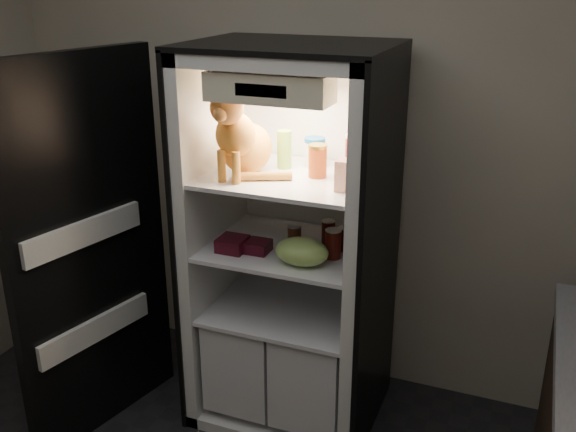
% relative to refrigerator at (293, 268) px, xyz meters
% --- Properties ---
extents(room_shell, '(3.60, 3.60, 3.60)m').
position_rel_refrigerator_xyz_m(room_shell, '(0.00, -1.38, 0.83)').
color(room_shell, white).
rests_on(room_shell, floor).
extents(refrigerator, '(0.90, 0.72, 1.88)m').
position_rel_refrigerator_xyz_m(refrigerator, '(0.00, 0.00, 0.00)').
color(refrigerator, white).
rests_on(refrigerator, floor).
extents(fridge_door, '(0.25, 0.86, 1.85)m').
position_rel_refrigerator_xyz_m(fridge_door, '(-0.84, -0.45, 0.12)').
color(fridge_door, black).
rests_on(fridge_door, floor).
extents(tabby_cat, '(0.36, 0.41, 0.44)m').
position_rel_refrigerator_xyz_m(tabby_cat, '(-0.20, -0.14, 0.66)').
color(tabby_cat, '#B86117').
rests_on(tabby_cat, refrigerator).
extents(parmesan_shaker, '(0.07, 0.07, 0.18)m').
position_rel_refrigerator_xyz_m(parmesan_shaker, '(-0.06, 0.04, 0.59)').
color(parmesan_shaker, green).
rests_on(parmesan_shaker, refrigerator).
extents(mayo_tub, '(0.10, 0.10, 0.14)m').
position_rel_refrigerator_xyz_m(mayo_tub, '(0.06, 0.11, 0.57)').
color(mayo_tub, white).
rests_on(mayo_tub, refrigerator).
extents(salsa_jar, '(0.08, 0.08, 0.15)m').
position_rel_refrigerator_xyz_m(salsa_jar, '(0.13, -0.04, 0.57)').
color(salsa_jar, maroon).
rests_on(salsa_jar, refrigerator).
extents(pepper_jar, '(0.12, 0.12, 0.19)m').
position_rel_refrigerator_xyz_m(pepper_jar, '(0.30, 0.03, 0.60)').
color(pepper_jar, '#A82116').
rests_on(pepper_jar, refrigerator).
extents(cream_carton, '(0.08, 0.08, 0.13)m').
position_rel_refrigerator_xyz_m(cream_carton, '(0.31, -0.18, 0.57)').
color(cream_carton, white).
rests_on(cream_carton, refrigerator).
extents(soda_can_a, '(0.06, 0.06, 0.12)m').
position_rel_refrigerator_xyz_m(soda_can_a, '(0.17, 0.02, 0.21)').
color(soda_can_a, black).
rests_on(soda_can_a, refrigerator).
extents(soda_can_b, '(0.06, 0.06, 0.11)m').
position_rel_refrigerator_xyz_m(soda_can_b, '(0.26, -0.02, 0.21)').
color(soda_can_b, black).
rests_on(soda_can_b, refrigerator).
extents(soda_can_c, '(0.07, 0.07, 0.14)m').
position_rel_refrigerator_xyz_m(soda_can_c, '(0.24, -0.12, 0.22)').
color(soda_can_c, black).
rests_on(soda_can_c, refrigerator).
extents(condiment_jar, '(0.07, 0.07, 0.09)m').
position_rel_refrigerator_xyz_m(condiment_jar, '(0.01, -0.02, 0.19)').
color(condiment_jar, brown).
rests_on(condiment_jar, refrigerator).
extents(grape_bag, '(0.24, 0.18, 0.12)m').
position_rel_refrigerator_xyz_m(grape_bag, '(0.13, -0.24, 0.21)').
color(grape_bag, '#A0CC5F').
rests_on(grape_bag, refrigerator).
extents(berry_box_left, '(0.13, 0.13, 0.06)m').
position_rel_refrigerator_xyz_m(berry_box_left, '(-0.22, -0.21, 0.18)').
color(berry_box_left, '#4C0C20').
rests_on(berry_box_left, refrigerator).
extents(berry_box_right, '(0.11, 0.11, 0.05)m').
position_rel_refrigerator_xyz_m(berry_box_right, '(-0.10, -0.19, 0.18)').
color(berry_box_right, '#4C0C20').
rests_on(berry_box_right, refrigerator).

